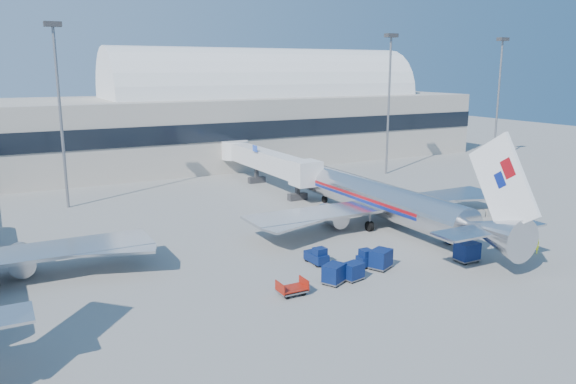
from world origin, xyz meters
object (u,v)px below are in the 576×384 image
mast_west (58,89)px  tug_left (317,256)px  cart_solo_far (510,233)px  jetbridge_near (263,160)px  ramp_worker (536,244)px  mast_east (389,84)px  barrier_far (494,212)px  cart_train_c (334,273)px  airliner_main (384,200)px  cart_solo_near (467,251)px  barrier_near (453,218)px  tug_lead (370,258)px  cart_open_red (292,290)px  mast_far_east (500,82)px  tug_right (455,238)px  barrier_mid (474,215)px  cart_train_b (353,271)px  cart_train_a (381,259)px

mast_west → tug_left: size_ratio=9.00×
mast_west → cart_solo_far: 54.22m
jetbridge_near → ramp_worker: size_ratio=14.73×
tug_left → mast_east: bearing=-48.6°
mast_east → barrier_far: (-5.40, -28.00, -14.34)m
tug_left → cart_train_c: cart_train_c is taller
airliner_main → cart_solo_near: size_ratio=18.00×
mast_west → jetbridge_near: bearing=1.7°
airliner_main → barrier_near: (8.00, -2.51, -2.48)m
tug_lead → cart_open_red: 9.52m
mast_far_east → ramp_worker: (-38.05, -39.90, -13.86)m
cart_train_c → cart_open_red: bearing=158.9°
tug_lead → tug_left: (-3.83, 2.72, -0.00)m
mast_west → tug_lead: (20.93, -35.47, -14.06)m
tug_lead → ramp_worker: size_ratio=1.33×
tug_right → cart_train_c: (-16.44, -3.43, 0.28)m
barrier_far → cart_open_red: bearing=-163.1°
barrier_near → barrier_mid: (3.30, 0.00, 0.00)m
barrier_far → cart_solo_far: bearing=-129.4°
jetbridge_near → barrier_mid: 32.09m
cart_solo_near → tug_left: bearing=154.3°
mast_west → cart_solo_near: mast_west is taller
jetbridge_near → tug_right: jetbridge_near is taller
barrier_near → cart_train_c: (-22.13, -9.52, 0.43)m
mast_west → mast_east: (50.00, 0.00, 0.00)m
tug_left → airliner_main: bearing=-64.1°
cart_train_b → cart_open_red: (-5.92, -0.40, -0.37)m
tug_right → cart_solo_near: 5.41m
barrier_mid → tug_left: bearing=-168.9°
mast_far_east → tug_lead: size_ratio=9.11×
barrier_near → cart_solo_far: size_ratio=1.45×
tug_right → barrier_near: bearing=67.6°
mast_east → cart_train_b: size_ratio=11.63×
jetbridge_near → cart_train_a: jetbridge_near is taller
mast_east → ramp_worker: bearing=-108.1°
mast_east → tug_right: size_ratio=10.10×
airliner_main → cart_train_a: size_ratio=15.32×
mast_far_east → barrier_mid: (-33.70, -28.00, -14.34)m
mast_west → cart_train_a: size_ratio=9.29×
barrier_far → cart_train_c: 30.27m
mast_west → cart_open_red: size_ratio=10.15×
mast_west → tug_lead: 43.52m
barrier_near → cart_train_a: (-16.64, -8.50, 0.48)m
airliner_main → tug_right: 9.20m
barrier_far → tug_lead: (-23.67, -7.47, 0.28)m
tug_right → barrier_mid: bearing=54.7°
jetbridge_near → barrier_mid: bearing=-64.6°
mast_east → mast_far_east: same height
jetbridge_near → ramp_worker: (9.35, -40.70, -2.99)m
mast_west → barrier_far: mast_west is taller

